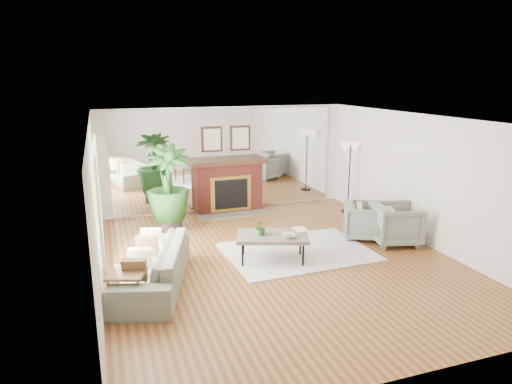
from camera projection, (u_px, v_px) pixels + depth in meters
name	position (u px, v px, depth m)	size (l,w,h in m)	color
ground	(279.00, 260.00, 8.14)	(7.00, 7.00, 0.00)	brown
wall_left	(96.00, 208.00, 6.89)	(0.02, 7.00, 2.50)	silver
wall_right	(424.00, 180.00, 8.78)	(0.02, 7.00, 2.50)	silver
wall_back	(226.00, 159.00, 11.04)	(6.00, 0.02, 2.50)	silver
mirror_panel	(226.00, 159.00, 11.02)	(5.40, 0.04, 2.40)	silver
window_panel	(98.00, 195.00, 7.24)	(0.04, 2.40, 1.50)	#B2E09E
fireplace	(229.00, 185.00, 10.97)	(1.85, 0.83, 2.05)	maroon
area_rug	(298.00, 252.00, 8.50)	(2.63, 1.88, 0.03)	silver
coffee_table	(272.00, 237.00, 7.99)	(1.41, 1.09, 0.50)	#695F53
sofa	(153.00, 266.00, 7.07)	(2.30, 0.90, 0.67)	#6A725B
armchair_back	(365.00, 221.00, 9.18)	(0.78, 0.81, 0.73)	gray
armchair_front	(396.00, 224.00, 8.88)	(0.85, 0.87, 0.79)	gray
side_table	(127.00, 278.00, 6.32)	(0.63, 0.63, 0.57)	#95623B
potted_ficus	(168.00, 187.00, 9.41)	(0.91, 0.91, 1.84)	#2A221E
floor_lamp	(350.00, 153.00, 10.71)	(0.55, 0.31, 1.70)	black
tabletop_plant	(262.00, 227.00, 7.94)	(0.25, 0.22, 0.28)	#265C22
fruit_bowl	(288.00, 236.00, 7.83)	(0.24, 0.24, 0.06)	#95623B
book	(294.00, 230.00, 8.18)	(0.22, 0.30, 0.02)	#95623B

